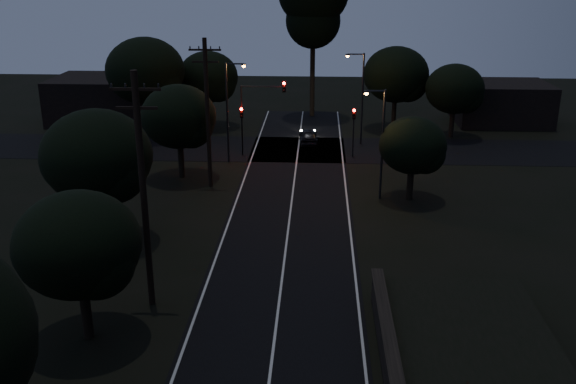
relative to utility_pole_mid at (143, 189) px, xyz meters
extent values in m
cube|color=black|center=(6.00, 7.00, -5.73)|extent=(8.00, 70.00, 0.02)
cube|color=black|center=(6.00, 27.00, -5.73)|extent=(60.00, 8.00, 0.02)
cube|color=beige|center=(6.00, 7.00, -5.71)|extent=(0.12, 70.00, 0.01)
cube|color=beige|center=(2.25, 7.00, -5.71)|extent=(0.12, 70.00, 0.01)
cube|color=beige|center=(9.75, 7.00, -5.71)|extent=(0.12, 70.00, 0.01)
cylinder|color=black|center=(0.00, 0.00, -0.24)|extent=(0.30, 0.30, 11.00)
cube|color=black|center=(0.00, 0.00, 4.46)|extent=(2.20, 0.12, 0.12)
cube|color=black|center=(0.00, 0.00, 3.66)|extent=(1.80, 0.12, 0.12)
cylinder|color=black|center=(0.00, 17.00, -0.49)|extent=(0.30, 0.30, 10.50)
cube|color=black|center=(0.00, 17.00, 3.96)|extent=(2.20, 0.12, 0.12)
cube|color=black|center=(0.00, 17.00, 3.16)|extent=(1.80, 0.12, 0.12)
cylinder|color=black|center=(-2.00, -3.00, -4.52)|extent=(0.44, 0.44, 2.44)
ellipsoid|color=black|center=(-2.00, -3.00, -1.36)|extent=(5.18, 5.18, 4.40)
sphere|color=black|center=(-1.09, -3.52, -1.87)|extent=(3.11, 3.11, 3.11)
cylinder|color=black|center=(-4.50, 7.00, -4.32)|extent=(0.44, 0.44, 2.84)
ellipsoid|color=black|center=(-4.50, 7.00, -0.59)|extent=(6.14, 6.14, 5.22)
sphere|color=black|center=(-3.43, 6.39, -1.21)|extent=(3.68, 3.68, 3.68)
cylinder|color=black|center=(-2.50, 19.00, -4.45)|extent=(0.44, 0.44, 2.58)
ellipsoid|color=black|center=(-2.50, 19.00, -1.09)|extent=(5.50, 5.50, 4.68)
sphere|color=black|center=(-1.54, 18.45, -1.65)|extent=(3.30, 3.30, 3.30)
cylinder|color=black|center=(-3.00, 35.00, -4.39)|extent=(0.44, 0.44, 2.70)
ellipsoid|color=black|center=(-3.00, 35.00, -0.88)|extent=(5.78, 5.78, 4.91)
sphere|color=black|center=(-1.99, 34.42, -1.45)|extent=(3.47, 3.47, 3.47)
cylinder|color=black|center=(-8.00, 31.00, -4.05)|extent=(0.44, 0.44, 3.37)
ellipsoid|color=black|center=(-8.00, 31.00, 0.29)|extent=(7.09, 7.09, 6.03)
sphere|color=black|center=(-6.76, 30.29, -0.42)|extent=(4.26, 4.26, 4.26)
cylinder|color=black|center=(15.00, 35.00, -4.29)|extent=(0.44, 0.44, 2.89)
ellipsoid|color=black|center=(15.00, 35.00, -0.51)|extent=(6.23, 6.23, 5.29)
sphere|color=black|center=(16.09, 34.38, -1.13)|extent=(3.74, 3.74, 3.74)
cylinder|color=black|center=(20.00, 32.00, -4.50)|extent=(0.44, 0.44, 2.48)
ellipsoid|color=black|center=(20.00, 32.00, -1.27)|extent=(5.29, 5.29, 4.50)
sphere|color=black|center=(20.93, 31.47, -1.80)|extent=(3.18, 3.18, 3.18)
cylinder|color=black|center=(14.00, 15.00, -4.68)|extent=(0.44, 0.44, 2.11)
ellipsoid|color=black|center=(14.00, 15.00, -1.94)|extent=(4.49, 4.49, 3.81)
sphere|color=black|center=(14.78, 14.55, -2.39)|extent=(2.69, 2.69, 2.69)
cylinder|color=black|center=(7.00, 40.00, -1.28)|extent=(0.50, 0.50, 8.91)
sphere|color=black|center=(7.00, 40.00, 3.99)|extent=(5.51, 5.51, 5.51)
cube|color=black|center=(-14.00, 37.00, -3.54)|extent=(10.00, 8.00, 4.40)
cube|color=black|center=(26.00, 38.00, -3.74)|extent=(9.00, 7.00, 4.00)
cylinder|color=black|center=(1.40, 25.00, -4.14)|extent=(0.12, 0.12, 3.20)
cube|color=black|center=(1.40, 25.00, -2.09)|extent=(0.28, 0.22, 0.90)
sphere|color=#FF0705|center=(1.40, 24.87, -1.79)|extent=(0.22, 0.22, 0.22)
cylinder|color=black|center=(10.60, 25.00, -4.14)|extent=(0.12, 0.12, 3.20)
cube|color=black|center=(10.60, 25.00, -2.09)|extent=(0.28, 0.22, 0.90)
sphere|color=#FF0705|center=(10.60, 24.87, -1.79)|extent=(0.22, 0.22, 0.22)
cylinder|color=black|center=(1.40, 25.00, -3.24)|extent=(0.12, 0.12, 5.00)
cube|color=black|center=(4.90, 25.00, 0.06)|extent=(0.28, 0.22, 0.90)
sphere|color=#FF0705|center=(4.90, 24.87, 0.36)|extent=(0.22, 0.22, 0.22)
cube|color=black|center=(3.15, 25.00, 0.06)|extent=(3.50, 0.08, 0.08)
cylinder|color=black|center=(0.50, 23.00, -1.74)|extent=(0.16, 0.16, 8.00)
cube|color=black|center=(1.20, 23.00, 2.16)|extent=(1.40, 0.10, 0.10)
cube|color=black|center=(1.90, 23.00, 2.11)|extent=(0.35, 0.22, 0.12)
sphere|color=orange|center=(1.90, 23.00, 2.01)|extent=(0.26, 0.26, 0.26)
cylinder|color=black|center=(11.50, 29.00, -1.74)|extent=(0.16, 0.16, 8.00)
cube|color=black|center=(10.80, 29.00, 2.16)|extent=(1.40, 0.10, 0.10)
cube|color=black|center=(10.10, 29.00, 2.11)|extent=(0.35, 0.22, 0.12)
sphere|color=orange|center=(10.10, 29.00, 2.01)|extent=(0.26, 0.26, 0.26)
cylinder|color=black|center=(12.00, 15.00, -1.99)|extent=(0.16, 0.16, 7.50)
cube|color=black|center=(11.40, 15.00, 1.66)|extent=(1.20, 0.10, 0.10)
cube|color=black|center=(10.80, 15.00, 1.61)|extent=(0.35, 0.22, 0.12)
sphere|color=orange|center=(10.80, 15.00, 1.51)|extent=(0.26, 0.26, 0.26)
imported|color=black|center=(6.84, 28.98, -5.06)|extent=(1.80, 4.04, 1.35)
camera|label=1|loc=(7.75, -26.46, 9.45)|focal=40.00mm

